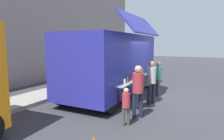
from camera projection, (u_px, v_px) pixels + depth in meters
ground_plane at (155, 96)px, 8.99m from camera, size 60.00×60.00×0.00m
food_truck_main at (113, 62)px, 9.02m from camera, size 6.09×3.26×3.56m
trash_bin at (107, 72)px, 13.38m from camera, size 0.60×0.60×0.88m
customer_front_ordering at (151, 79)px, 7.67m from camera, size 0.54×0.42×1.72m
customer_mid_with_backpack at (140, 83)px, 7.06m from camera, size 0.47×0.51×1.59m
customer_rear_waiting at (138, 87)px, 6.19m from camera, size 0.35×0.35×1.72m
customer_extra_browsing at (158, 75)px, 8.96m from camera, size 0.32×0.32×1.59m
child_near_queue at (126, 103)px, 5.63m from camera, size 0.23×0.23×1.14m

